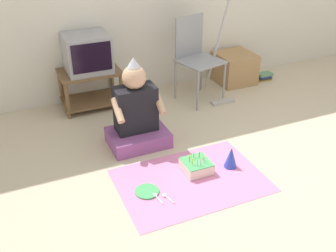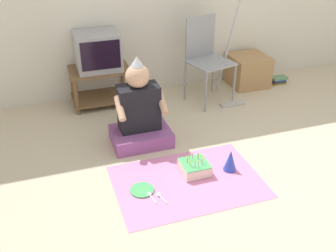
# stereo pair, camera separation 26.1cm
# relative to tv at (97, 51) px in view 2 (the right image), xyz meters

# --- Properties ---
(ground_plane) EXTENTS (16.00, 16.00, 0.00)m
(ground_plane) POSITION_rel_tv_xyz_m (1.15, -1.80, -0.63)
(ground_plane) COLOR beige
(tv_stand) EXTENTS (0.66, 0.44, 0.43)m
(tv_stand) POSITION_rel_tv_xyz_m (0.00, -0.00, -0.38)
(tv_stand) COLOR brown
(tv_stand) RESTS_ON ground_plane
(tv) EXTENTS (0.47, 0.43, 0.40)m
(tv) POSITION_rel_tv_xyz_m (0.00, 0.00, 0.00)
(tv) COLOR #99999E
(tv) RESTS_ON tv_stand
(folding_chair) EXTENTS (0.54, 0.53, 0.95)m
(folding_chair) POSITION_rel_tv_xyz_m (1.17, -0.24, -0.08)
(folding_chair) COLOR gray
(folding_chair) RESTS_ON ground_plane
(cardboard_box_stack) EXTENTS (0.45, 0.46, 0.38)m
(cardboard_box_stack) POSITION_rel_tv_xyz_m (1.85, -0.04, -0.44)
(cardboard_box_stack) COLOR #A87F51
(cardboard_box_stack) RESTS_ON ground_plane
(dust_mop) EXTENTS (0.28, 0.47, 1.23)m
(dust_mop) POSITION_rel_tv_xyz_m (1.41, -0.41, -0.27)
(dust_mop) COLOR #B2ADA3
(dust_mop) RESTS_ON ground_plane
(book_pile) EXTENTS (0.21, 0.14, 0.09)m
(book_pile) POSITION_rel_tv_xyz_m (2.25, -0.14, -0.59)
(book_pile) COLOR #A88933
(book_pile) RESTS_ON ground_plane
(person_seated) EXTENTS (0.55, 0.42, 0.86)m
(person_seated) POSITION_rel_tv_xyz_m (0.21, -0.95, -0.34)
(person_seated) COLOR #8C4C8C
(person_seated) RESTS_ON ground_plane
(party_cloth) EXTENTS (1.22, 0.84, 0.01)m
(party_cloth) POSITION_rel_tv_xyz_m (0.41, -1.70, -0.63)
(party_cloth) COLOR pink
(party_cloth) RESTS_ON ground_plane
(birthday_cake) EXTENTS (0.23, 0.23, 0.16)m
(birthday_cake) POSITION_rel_tv_xyz_m (0.51, -1.59, -0.58)
(birthday_cake) COLOR #F4E0C6
(birthday_cake) RESTS_ON party_cloth
(party_hat_blue) EXTENTS (0.11, 0.11, 0.19)m
(party_hat_blue) POSITION_rel_tv_xyz_m (0.82, -1.66, -0.53)
(party_hat_blue) COLOR blue
(party_hat_blue) RESTS_ON party_cloth
(paper_plate) EXTENTS (0.19, 0.19, 0.01)m
(paper_plate) POSITION_rel_tv_xyz_m (0.02, -1.69, -0.62)
(paper_plate) COLOR #4CB266
(paper_plate) RESTS_ON party_cloth
(plastic_spoon_near) EXTENTS (0.04, 0.14, 0.01)m
(plastic_spoon_near) POSITION_rel_tv_xyz_m (0.06, -1.78, -0.62)
(plastic_spoon_near) COLOR white
(plastic_spoon_near) RESTS_ON party_cloth
(plastic_spoon_far) EXTENTS (0.05, 0.14, 0.01)m
(plastic_spoon_far) POSITION_rel_tv_xyz_m (0.13, -1.81, -0.62)
(plastic_spoon_far) COLOR white
(plastic_spoon_far) RESTS_ON party_cloth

